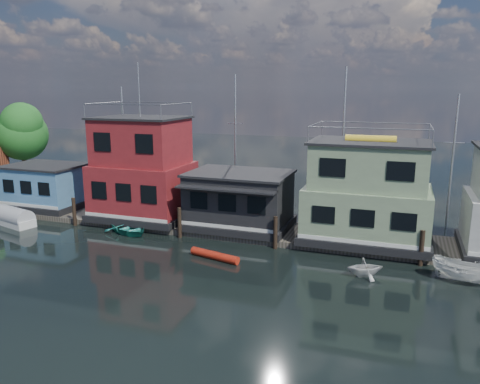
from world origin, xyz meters
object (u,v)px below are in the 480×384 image
at_px(houseboat_dark, 239,200).
at_px(tarp_runabout, 14,218).
at_px(houseboat_green, 367,194).
at_px(red_kayak, 215,255).
at_px(houseboat_blue, 46,186).
at_px(dinghy_white, 365,267).
at_px(houseboat_red, 143,171).
at_px(motorboat, 465,271).
at_px(dinghy_teal, 129,228).

distance_m(houseboat_dark, tarp_runabout, 17.62).
xyz_separation_m(houseboat_dark, tarp_runabout, (-17.00, -4.26, -1.85)).
distance_m(houseboat_green, red_kayak, 10.91).
xyz_separation_m(houseboat_blue, dinghy_white, (26.99, -5.59, -1.65)).
height_order(houseboat_dark, houseboat_green, houseboat_green).
bearing_deg(tarp_runabout, houseboat_red, 40.86).
bearing_deg(houseboat_green, houseboat_red, -180.00).
bearing_deg(motorboat, dinghy_white, 118.24).
relative_size(houseboat_red, houseboat_dark, 1.60).
height_order(red_kayak, tarp_runabout, tarp_runabout).
height_order(houseboat_dark, dinghy_teal, houseboat_dark).
relative_size(houseboat_dark, tarp_runabout, 1.87).
xyz_separation_m(dinghy_teal, tarp_runabout, (-9.52, -1.17, 0.17)).
relative_size(houseboat_red, red_kayak, 3.45).
relative_size(houseboat_red, houseboat_green, 1.41).
bearing_deg(red_kayak, houseboat_red, 159.16).
relative_size(houseboat_blue, motorboat, 1.84).
distance_m(houseboat_dark, motorboat, 15.51).
bearing_deg(houseboat_red, houseboat_dark, -0.14).
xyz_separation_m(red_kayak, dinghy_teal, (-7.95, 2.84, 0.14)).
bearing_deg(motorboat, houseboat_red, 96.87).
bearing_deg(houseboat_blue, dinghy_white, -11.69).
distance_m(houseboat_green, dinghy_teal, 17.06).
bearing_deg(red_kayak, houseboat_dark, 108.84).
distance_m(houseboat_blue, motorboat, 32.56).
bearing_deg(tarp_runabout, houseboat_dark, 29.49).
bearing_deg(dinghy_teal, tarp_runabout, 123.13).
xyz_separation_m(houseboat_green, red_kayak, (-8.52, -5.95, -3.30)).
distance_m(houseboat_red, houseboat_dark, 8.18).
bearing_deg(dinghy_white, red_kayak, 67.78).
xyz_separation_m(houseboat_dark, motorboat, (14.68, -4.68, -1.74)).
bearing_deg(houseboat_blue, houseboat_green, 0.00).
bearing_deg(houseboat_dark, red_kayak, -85.40).
relative_size(houseboat_blue, houseboat_green, 0.76).
bearing_deg(tarp_runabout, red_kayak, 9.94).
distance_m(houseboat_red, red_kayak, 11.05).
bearing_deg(red_kayak, motorboat, 19.28).
xyz_separation_m(houseboat_blue, dinghy_teal, (10.02, -3.11, -1.82)).
distance_m(houseboat_red, houseboat_green, 17.01).
bearing_deg(red_kayak, houseboat_green, 49.18).
relative_size(houseboat_red, dinghy_white, 5.64).
bearing_deg(tarp_runabout, houseboat_green, 24.76).
bearing_deg(houseboat_blue, tarp_runabout, -83.28).
height_order(houseboat_blue, motorboat, houseboat_blue).
distance_m(houseboat_red, dinghy_teal, 4.87).
bearing_deg(houseboat_red, tarp_runabout, -154.54).
xyz_separation_m(red_kayak, tarp_runabout, (-17.47, 1.67, 0.31)).
bearing_deg(red_kayak, houseboat_blue, 175.92).
relative_size(houseboat_blue, dinghy_teal, 1.71).
relative_size(houseboat_blue, red_kayak, 1.86).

